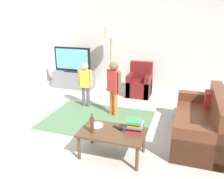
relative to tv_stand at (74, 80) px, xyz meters
name	(u,v)px	position (x,y,z in m)	size (l,w,h in m)	color
ground	(102,131)	(1.76, -2.30, -0.24)	(7.80, 7.80, 0.00)	#B2ADA3
wall_back	(138,42)	(1.76, 0.70, 1.11)	(6.00, 0.12, 2.70)	silver
area_rug	(98,119)	(1.49, -1.85, -0.24)	(2.20, 1.60, 0.01)	#4C724C
tv_stand	(74,80)	(0.00, 0.00, 0.00)	(1.20, 0.44, 0.50)	slate
tv	(72,60)	(0.00, -0.02, 0.60)	(1.10, 0.28, 0.71)	black
couch	(203,124)	(3.54, -2.00, 0.05)	(0.80, 1.80, 0.86)	brown
armchair	(140,84)	(2.00, -0.04, 0.05)	(0.60, 0.60, 0.90)	maroon
floor_lamp	(111,36)	(1.12, 0.15, 1.30)	(0.36, 0.36, 1.78)	#262626
child_near_tv	(85,81)	(0.95, -1.23, 0.39)	(0.35, 0.17, 1.06)	#4C4C59
child_center	(114,84)	(1.73, -1.50, 0.47)	(0.36, 0.25, 1.19)	orange
coffee_table	(112,134)	(2.18, -2.98, 0.13)	(1.00, 0.60, 0.42)	#513823
book_stack	(134,125)	(2.50, -2.87, 0.28)	(0.29, 0.26, 0.19)	red
bottle	(92,124)	(1.90, -3.10, 0.31)	(0.06, 0.06, 0.31)	#4C3319
tv_remote	(118,128)	(2.23, -2.86, 0.19)	(0.17, 0.05, 0.02)	black
plate	(96,125)	(1.88, -2.88, 0.18)	(0.22, 0.22, 0.02)	white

